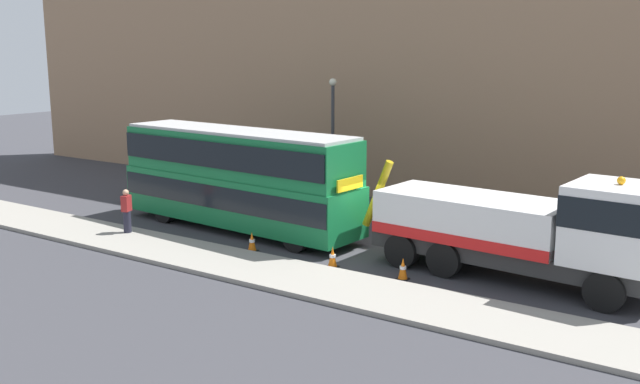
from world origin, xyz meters
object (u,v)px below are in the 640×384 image
at_px(double_decker_bus, 238,175).
at_px(street_lamp, 333,128).
at_px(traffic_cone_midway, 333,257).
at_px(recovery_tow_truck, 525,227).
at_px(traffic_cone_near_bus, 252,242).
at_px(traffic_cone_near_truck, 403,269).
at_px(pedestrian_onlooker, 127,211).

relative_size(double_decker_bus, street_lamp, 1.92).
relative_size(double_decker_bus, traffic_cone_midway, 15.51).
bearing_deg(recovery_tow_truck, street_lamp, 153.05).
height_order(recovery_tow_truck, traffic_cone_near_bus, recovery_tow_truck).
bearing_deg(traffic_cone_midway, traffic_cone_near_truck, 3.57).
relative_size(recovery_tow_truck, double_decker_bus, 0.92).
xyz_separation_m(double_decker_bus, traffic_cone_near_truck, (8.47, -1.98, -1.89)).
xyz_separation_m(traffic_cone_midway, traffic_cone_near_truck, (2.56, 0.16, 0.00)).
height_order(recovery_tow_truck, double_decker_bus, double_decker_bus).
height_order(double_decker_bus, traffic_cone_near_truck, double_decker_bus).
height_order(traffic_cone_midway, traffic_cone_near_truck, same).
distance_m(pedestrian_onlooker, traffic_cone_near_truck, 11.49).
bearing_deg(traffic_cone_near_truck, recovery_tow_truck, 31.22).
xyz_separation_m(traffic_cone_near_bus, traffic_cone_near_truck, (6.01, 0.18, 0.00)).
relative_size(recovery_tow_truck, street_lamp, 1.75).
distance_m(double_decker_bus, traffic_cone_midway, 6.56).
height_order(recovery_tow_truck, traffic_cone_midway, recovery_tow_truck).
relative_size(recovery_tow_truck, traffic_cone_near_bus, 14.19).
xyz_separation_m(recovery_tow_truck, traffic_cone_midway, (-5.77, -2.11, -1.42)).
xyz_separation_m(pedestrian_onlooker, traffic_cone_near_truck, (11.41, 1.24, -0.64)).
relative_size(pedestrian_onlooker, street_lamp, 0.29).
bearing_deg(street_lamp, traffic_cone_near_bus, -74.91).
xyz_separation_m(traffic_cone_near_truck, street_lamp, (-8.49, 8.99, 3.13)).
xyz_separation_m(double_decker_bus, street_lamp, (-0.02, 7.01, 1.24)).
relative_size(traffic_cone_midway, traffic_cone_near_truck, 1.00).
distance_m(pedestrian_onlooker, traffic_cone_near_bus, 5.53).
relative_size(traffic_cone_midway, street_lamp, 0.12).
distance_m(double_decker_bus, traffic_cone_near_bus, 3.78).
bearing_deg(pedestrian_onlooker, traffic_cone_near_bus, -8.54).
height_order(traffic_cone_midway, street_lamp, street_lamp).
bearing_deg(street_lamp, double_decker_bus, -89.84).
distance_m(double_decker_bus, pedestrian_onlooker, 4.54).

